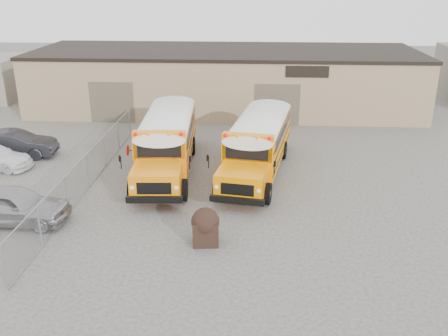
# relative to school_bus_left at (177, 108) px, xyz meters

# --- Properties ---
(ground) EXTENTS (120.00, 120.00, 0.00)m
(ground) POSITION_rel_school_bus_left_xyz_m (2.83, -12.54, -1.81)
(ground) COLOR #464340
(ground) RESTS_ON ground
(warehouse) EXTENTS (30.20, 10.20, 4.67)m
(warehouse) POSITION_rel_school_bus_left_xyz_m (2.83, 7.45, 0.56)
(warehouse) COLOR #9F8462
(warehouse) RESTS_ON ground
(chainlink_fence) EXTENTS (0.07, 18.07, 1.81)m
(chainlink_fence) POSITION_rel_school_bus_left_xyz_m (-3.17, -9.54, -0.91)
(chainlink_fence) COLOR gray
(chainlink_fence) RESTS_ON ground
(school_bus_left) EXTENTS (3.39, 10.82, 3.13)m
(school_bus_left) POSITION_rel_school_bus_left_xyz_m (0.00, 0.00, 0.00)
(school_bus_left) COLOR orange
(school_bus_left) RESTS_ON ground
(school_bus_right) EXTENTS (4.21, 10.67, 3.04)m
(school_bus_right) POSITION_rel_school_bus_left_xyz_m (6.49, -0.30, -0.05)
(school_bus_right) COLOR #FF8900
(school_bus_right) RESTS_ON ground
(tarp_bundle) EXTENTS (1.14, 1.14, 1.55)m
(tarp_bundle) POSITION_rel_school_bus_left_xyz_m (3.34, -14.84, -1.01)
(tarp_bundle) COLOR black
(tarp_bundle) RESTS_ON ground
(car_silver) EXTENTS (4.97, 2.13, 1.67)m
(car_silver) POSITION_rel_school_bus_left_xyz_m (-5.22, -13.54, -0.97)
(car_silver) COLOR #A6A6AA
(car_silver) RESTS_ON ground
(car_dark) EXTENTS (4.95, 2.16, 1.58)m
(car_dark) POSITION_rel_school_bus_left_xyz_m (-8.97, -5.24, -1.02)
(car_dark) COLOR black
(car_dark) RESTS_ON ground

